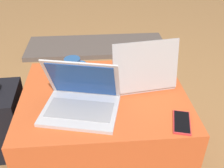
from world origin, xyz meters
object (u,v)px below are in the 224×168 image
at_px(cell_phone, 182,122).
at_px(backpack, 4,122).
at_px(coffee_mug, 74,67).
at_px(laptop_near, 81,100).
at_px(laptop_far, 140,74).

distance_m(cell_phone, backpack, 0.96).
relative_size(backpack, coffee_mug, 3.57).
xyz_separation_m(laptop_near, coffee_mug, (-0.05, 0.31, -0.00)).
bearing_deg(cell_phone, laptop_far, 126.76).
height_order(laptop_near, backpack, laptop_near).
xyz_separation_m(laptop_far, backpack, (-0.75, 0.01, -0.28)).
relative_size(laptop_near, backpack, 0.84).
xyz_separation_m(laptop_far, cell_phone, (0.13, -0.32, -0.05)).
bearing_deg(coffee_mug, cell_phone, -43.08).
xyz_separation_m(laptop_near, backpack, (-0.45, 0.20, -0.28)).
bearing_deg(laptop_far, laptop_near, 24.21).
height_order(laptop_near, laptop_far, laptop_far).
height_order(laptop_near, coffee_mug, laptop_near).
height_order(laptop_near, cell_phone, laptop_near).
bearing_deg(backpack, laptop_near, 62.68).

